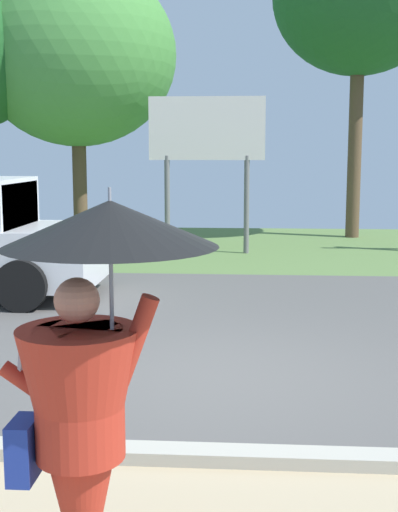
{
  "coord_description": "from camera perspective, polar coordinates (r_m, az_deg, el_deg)",
  "views": [
    {
      "loc": [
        0.3,
        -6.89,
        2.29
      ],
      "look_at": [
        -0.25,
        1.0,
        1.1
      ],
      "focal_mm": 48.78,
      "sensor_mm": 36.0,
      "label": 1
    }
  ],
  "objects": [
    {
      "name": "tree_right_mid",
      "position": [
        18.28,
        -10.0,
        15.91
      ],
      "size": [
        4.98,
        4.98,
        6.94
      ],
      "color": "brown",
      "rests_on": "ground_plane"
    },
    {
      "name": "roadside_billboard",
      "position": [
        15.72,
        0.65,
        9.51
      ],
      "size": [
        2.6,
        0.12,
        3.5
      ],
      "color": "slate",
      "rests_on": "ground_plane"
    },
    {
      "name": "ground_plane",
      "position": [
        10.12,
        2.22,
        -4.81
      ],
      "size": [
        40.0,
        22.0,
        0.2
      ],
      "color": "#565451"
    },
    {
      "name": "monk_pedestrian",
      "position": [
        3.5,
        -9.11,
        -11.28
      ],
      "size": [
        1.09,
        1.03,
        2.13
      ],
      "rotation": [
        0.0,
        0.0,
        0.22
      ],
      "color": "#B22D1E",
      "rests_on": "ground_plane"
    }
  ]
}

